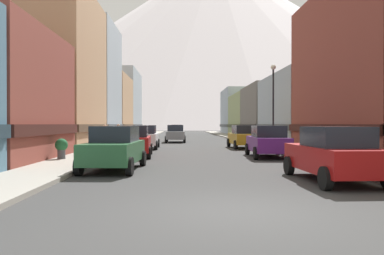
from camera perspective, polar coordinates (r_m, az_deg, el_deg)
The scene contains 26 objects.
ground_plane at distance 8.34m, azimuth 6.35°, elevation -12.37°, with size 400.00×400.00×0.00m, color #343434.
sidewalk_left at distance 43.38m, azimuth -8.60°, elevation -1.86°, with size 2.50×100.00×0.15m, color gray.
sidewalk_right at distance 43.71m, azimuth 7.90°, elevation -1.84°, with size 2.50×100.00×0.15m, color gray.
storefront_left_2 at distance 30.65m, azimuth -23.40°, elevation 7.29°, with size 9.94×9.57×11.36m.
storefront_left_3 at distance 39.05m, azimuth -16.33°, elevation 6.05°, with size 7.03×8.42×11.66m.
storefront_left_4 at distance 48.21m, azimuth -13.69°, elevation 2.75°, with size 7.35×9.56×7.82m.
storefront_left_5 at distance 58.85m, azimuth -11.96°, elevation 3.34°, with size 8.22×11.78×9.91m.
storefront_right_2 at distance 37.60m, azimuth 16.98°, elevation 2.45°, with size 7.25×12.60×6.55m.
storefront_right_3 at distance 49.95m, azimuth 13.09°, elevation 2.11°, with size 8.75×11.57×6.80m.
storefront_right_4 at distance 62.32m, azimuth 10.22°, elevation 1.75°, with size 9.06×13.53×6.69m.
storefront_right_5 at distance 75.37m, azimuth 8.58°, elevation 2.26°, with size 10.30×12.59×8.67m.
car_left_0 at distance 15.66m, azimuth -11.56°, elevation -3.01°, with size 2.25×4.48×1.78m.
car_left_1 at distance 21.90m, azimuth -8.78°, elevation -2.01°, with size 2.25×4.48×1.78m.
car_left_2 at distance 29.00m, azimuth -7.08°, elevation -1.40°, with size 2.09×4.42×1.78m.
car_right_0 at distance 13.08m, azimuth 20.49°, elevation -3.73°, with size 2.15×4.44×1.78m.
car_right_1 at distance 21.76m, azimuth 11.32°, elevation -2.03°, with size 2.24×4.48×1.78m.
car_right_2 at distance 29.56m, azimuth 7.80°, elevation -1.36°, with size 2.16×4.45×1.78m.
car_driving_0 at distance 60.89m, azimuth -2.28°, elevation -0.40°, with size 2.06×4.40×1.78m.
car_driving_1 at distance 39.20m, azimuth -2.51°, elevation -0.90°, with size 2.06×4.40×1.78m.
parking_meter_near at distance 15.64m, azimuth 24.40°, elevation -2.64°, with size 0.14×0.10×1.33m.
trash_bin_right at distance 18.61m, azimuth 21.98°, elevation -3.27°, with size 0.59×0.59×0.98m.
potted_plant_0 at distance 19.80m, azimuth -19.03°, elevation -2.76°, with size 0.62×0.62×1.00m.
pedestrian_0 at distance 26.50m, azimuth -12.94°, elevation -1.53°, with size 0.36×0.36×1.68m.
pedestrian_1 at distance 32.09m, azimuth -10.99°, elevation -1.13°, with size 0.36×0.36×1.73m.
streetlamp_right at distance 27.08m, azimuth 12.10°, elevation 5.00°, with size 0.36×0.36×5.86m.
mountain_backdrop at distance 275.38m, azimuth 3.52°, elevation 12.63°, with size 319.28×319.28×119.45m, color silver.
Camera 1 is at (-1.16, -8.04, 1.86)m, focal length 35.50 mm.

